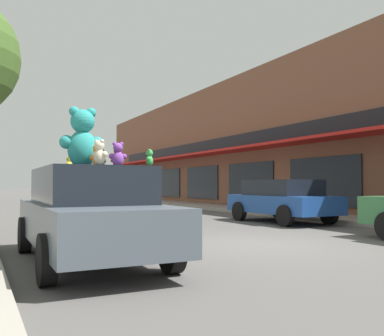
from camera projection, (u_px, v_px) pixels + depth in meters
The scene contains 13 objects.
ground_plane at pixel (259, 244), 9.00m from camera, with size 260.00×260.00×0.00m, color #514F4C.
storefront_row at pixel (316, 148), 27.66m from camera, with size 15.43×41.65×7.28m.
plush_art_car at pixel (89, 212), 7.02m from camera, with size 1.94×4.73×1.54m.
teddy_bear_giant at pixel (82, 139), 7.07m from camera, with size 0.74×0.46×1.01m.
teddy_bear_orange at pixel (98, 156), 6.56m from camera, with size 0.25×0.17×0.33m.
teddy_bear_red at pixel (118, 159), 7.42m from camera, with size 0.26×0.17×0.34m.
teddy_bear_white at pixel (97, 157), 6.89m from camera, with size 0.27×0.21×0.36m.
teddy_bear_cream at pixel (99, 153), 6.00m from camera, with size 0.23×0.26×0.36m.
teddy_bear_yellow at pixel (69, 163), 7.74m from camera, with size 0.14×0.18×0.24m.
teddy_bear_purple at pixel (118, 155), 6.52m from camera, with size 0.28×0.18×0.38m.
teddy_bear_black at pixel (100, 160), 7.72m from camera, with size 0.28×0.21×0.37m.
teddy_bear_green at pixel (150, 158), 6.33m from camera, with size 0.16×0.18×0.25m.
parked_car_far_center at pixel (282, 199), 14.30m from camera, with size 1.96×4.02×1.42m.
Camera 1 is at (-5.36, -7.43, 1.26)m, focal length 40.00 mm.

